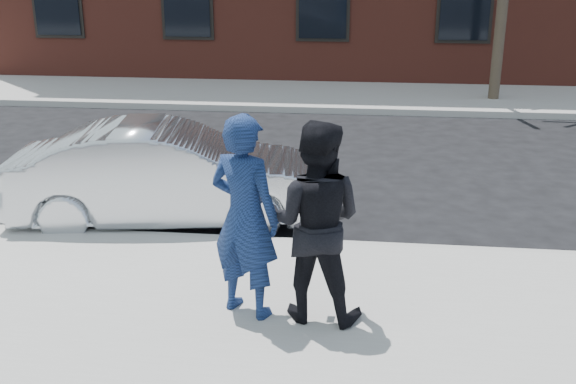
# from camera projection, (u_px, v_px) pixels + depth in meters

# --- Properties ---
(ground) EXTENTS (100.00, 100.00, 0.00)m
(ground) POSITION_uv_depth(u_px,v_px,m) (225.00, 310.00, 6.91)
(ground) COLOR black
(ground) RESTS_ON ground
(near_sidewalk) EXTENTS (50.00, 3.50, 0.15)m
(near_sidewalk) POSITION_uv_depth(u_px,v_px,m) (220.00, 315.00, 6.65)
(near_sidewalk) COLOR #989590
(near_sidewalk) RESTS_ON ground
(near_curb) EXTENTS (50.00, 0.10, 0.15)m
(near_curb) POSITION_uv_depth(u_px,v_px,m) (250.00, 243.00, 8.34)
(near_curb) COLOR #999691
(near_curb) RESTS_ON ground
(far_sidewalk) EXTENTS (50.00, 3.50, 0.15)m
(far_sidewalk) POSITION_uv_depth(u_px,v_px,m) (313.00, 95.00, 17.45)
(far_sidewalk) COLOR #989590
(far_sidewalk) RESTS_ON ground
(far_curb) EXTENTS (50.00, 0.10, 0.15)m
(far_curb) POSITION_uv_depth(u_px,v_px,m) (307.00, 110.00, 15.76)
(far_curb) COLOR #999691
(far_curb) RESTS_ON ground
(silver_sedan) EXTENTS (4.31, 2.06, 1.36)m
(silver_sedan) POSITION_uv_depth(u_px,v_px,m) (169.00, 175.00, 8.98)
(silver_sedan) COLOR #B7BABF
(silver_sedan) RESTS_ON ground
(man_hoodie) EXTENTS (0.85, 0.72, 1.97)m
(man_hoodie) POSITION_uv_depth(u_px,v_px,m) (245.00, 217.00, 6.26)
(man_hoodie) COLOR navy
(man_hoodie) RESTS_ON near_sidewalk
(man_peacoat) EXTENTS (1.02, 0.84, 1.92)m
(man_peacoat) POSITION_uv_depth(u_px,v_px,m) (315.00, 222.00, 6.20)
(man_peacoat) COLOR black
(man_peacoat) RESTS_ON near_sidewalk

